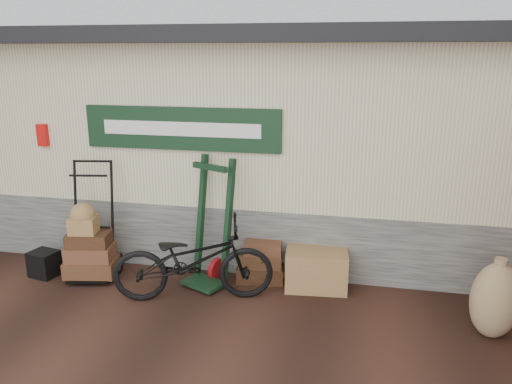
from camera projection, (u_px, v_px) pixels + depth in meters
ground at (183, 305)px, 5.93m from camera, size 80.00×80.00×0.00m
station_building at (237, 134)px, 8.06m from camera, size 14.40×4.10×3.20m
porter_trolley at (92, 219)px, 6.54m from camera, size 0.88×0.72×1.56m
green_barrow at (211, 223)px, 6.28m from camera, size 0.75×0.70×1.64m
suitcase_stack at (261, 261)px, 6.50m from camera, size 0.64×0.45×0.53m
wicker_hamper at (316, 269)px, 6.30m from camera, size 0.81×0.57×0.50m
black_trunk at (44, 264)px, 6.65m from camera, size 0.40×0.36×0.34m
bicycle at (193, 256)px, 5.93m from camera, size 1.17×2.03×1.11m
burlap_sack_left at (495, 301)px, 5.16m from camera, size 0.63×0.58×0.83m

